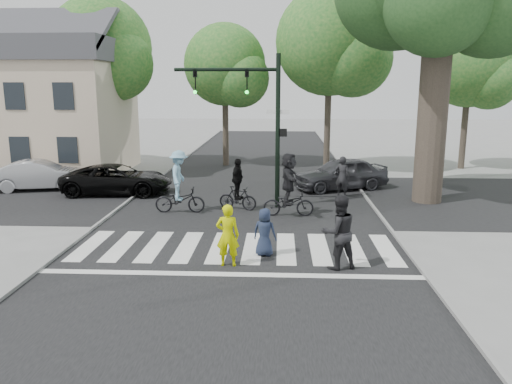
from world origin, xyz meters
TOP-DOWN VIEW (x-y plane):
  - ground at (0.00, 0.00)m, footprint 120.00×120.00m
  - road_stem at (0.00, 5.00)m, footprint 10.00×70.00m
  - road_cross at (0.00, 8.00)m, footprint 70.00×10.00m
  - curb_left at (-5.05, 5.00)m, footprint 0.10×70.00m
  - curb_right at (5.05, 5.00)m, footprint 0.10×70.00m
  - crosswalk at (0.00, 0.66)m, footprint 10.00×3.85m
  - traffic_signal at (0.35, 6.20)m, footprint 4.45×0.29m
  - bg_tree_0 at (-13.74, 16.00)m, footprint 5.46×5.20m
  - bg_tree_1 at (-8.70, 15.48)m, footprint 6.09×5.80m
  - bg_tree_2 at (-1.76, 16.62)m, footprint 5.04×4.80m
  - bg_tree_3 at (4.31, 15.27)m, footprint 6.30×6.00m
  - bg_tree_4 at (12.23, 16.12)m, footprint 4.83×4.60m
  - house at (-11.49, 13.98)m, footprint 8.40×8.10m
  - pedestrian_woman at (-0.09, -0.55)m, footprint 0.63×0.41m
  - pedestrian_child at (0.87, 0.34)m, footprint 0.78×0.61m
  - pedestrian_adult at (2.86, -0.59)m, footprint 1.17×1.03m
  - cyclist_left at (-2.53, 5.13)m, footprint 1.92×1.26m
  - cyclist_mid at (-0.35, 5.70)m, footprint 1.62×1.02m
  - cyclist_right at (1.63, 4.82)m, footprint 1.88×1.75m
  - car_suv at (-6.01, 8.36)m, footprint 4.92×2.44m
  - car_silver at (-9.92, 9.10)m, footprint 4.45×2.40m
  - car_grey at (4.16, 9.85)m, footprint 4.77×3.26m
  - bystander_dark at (4.03, 8.20)m, footprint 0.79×0.70m

SIDE VIEW (x-z plane):
  - ground at x=0.00m, z-range 0.00..0.00m
  - road_stem at x=0.00m, z-range 0.00..0.01m
  - road_cross at x=0.00m, z-range 0.00..0.01m
  - crosswalk at x=0.00m, z-range 0.00..0.01m
  - curb_left at x=-5.05m, z-range 0.00..0.10m
  - curb_right at x=5.05m, z-range 0.00..0.10m
  - car_suv at x=-6.01m, z-range 0.00..1.34m
  - car_silver at x=-9.92m, z-range 0.00..1.39m
  - pedestrian_child at x=0.87m, z-range 0.00..1.40m
  - car_grey at x=4.16m, z-range 0.00..1.51m
  - cyclist_mid at x=-0.35m, z-range -0.18..1.85m
  - pedestrian_woman at x=-0.09m, z-range 0.00..1.72m
  - bystander_dark at x=4.03m, z-range 0.00..1.81m
  - pedestrian_adult at x=2.86m, z-range 0.00..2.02m
  - cyclist_left at x=-2.53m, z-range -0.16..2.25m
  - cyclist_right at x=1.63m, z-range -0.13..2.25m
  - house at x=-11.49m, z-range -0.61..8.21m
  - traffic_signal at x=0.35m, z-range 0.90..6.90m
  - bg_tree_4 at x=12.23m, z-range 1.56..9.71m
  - bg_tree_2 at x=-1.76m, z-range 1.58..9.98m
  - bg_tree_0 at x=-13.74m, z-range 1.66..10.63m
  - bg_tree_1 at x=-8.70m, z-range 1.75..11.55m
  - bg_tree_3 at x=4.31m, z-range 1.84..12.04m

